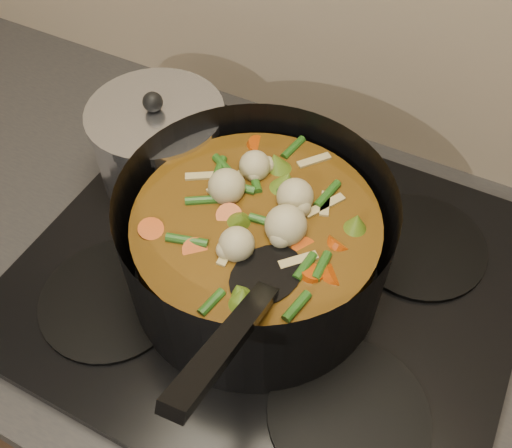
% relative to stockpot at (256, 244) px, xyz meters
% --- Properties ---
extents(counter, '(2.64, 0.64, 0.91)m').
position_rel_stockpot_xyz_m(counter, '(0.01, 0.02, -0.55)').
color(counter, brown).
rests_on(counter, ground).
extents(stovetop, '(0.62, 0.54, 0.03)m').
position_rel_stockpot_xyz_m(stovetop, '(0.01, 0.02, -0.08)').
color(stovetop, black).
rests_on(stovetop, counter).
extents(stockpot, '(0.35, 0.44, 0.23)m').
position_rel_stockpot_xyz_m(stockpot, '(0.00, 0.00, 0.00)').
color(stockpot, black).
rests_on(stockpot, stovetop).
extents(saucepan, '(0.19, 0.19, 0.15)m').
position_rel_stockpot_xyz_m(saucepan, '(-0.20, 0.10, -0.01)').
color(saucepan, silver).
rests_on(saucepan, stovetop).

